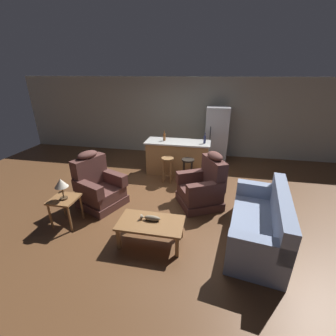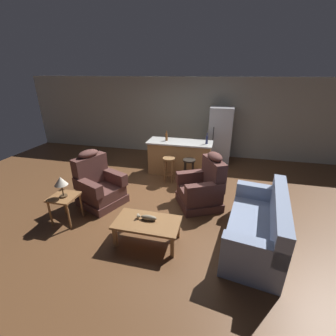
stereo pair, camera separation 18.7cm
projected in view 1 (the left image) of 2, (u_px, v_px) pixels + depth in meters
name	position (u px, v px, depth m)	size (l,w,h in m)	color
ground_plane	(169.00, 195.00, 5.41)	(12.00, 12.00, 0.00)	brown
back_wall	(186.00, 117.00, 7.72)	(12.00, 0.05, 2.60)	#B2B2A3
coffee_table	(151.00, 225.00, 3.77)	(1.10, 0.60, 0.42)	olive
fish_figurine	(150.00, 218.00, 3.78)	(0.34, 0.10, 0.10)	#4C3823
couch	(261.00, 225.00, 3.81)	(1.13, 2.01, 0.94)	#8493B2
recliner_near_lamp	(98.00, 187.00, 4.90)	(1.10, 1.10, 1.20)	brown
recliner_near_island	(203.00, 187.00, 4.89)	(1.13, 1.13, 1.20)	brown
end_table	(65.00, 203.00, 4.22)	(0.48, 0.48, 0.56)	olive
table_lamp	(61.00, 184.00, 4.04)	(0.24, 0.24, 0.41)	#4C3823
kitchen_island	(178.00, 157.00, 6.44)	(1.80, 0.70, 0.95)	#9E7042
bar_stool_left	(168.00, 165.00, 5.90)	(0.32, 0.32, 0.68)	olive
bar_stool_right	(188.00, 167.00, 5.81)	(0.32, 0.32, 0.68)	black
refrigerator	(216.00, 135.00, 7.17)	(0.70, 0.69, 1.76)	#B7B7BC
bottle_tall_green	(205.00, 139.00, 6.04)	(0.06, 0.06, 0.29)	#23284C
bottle_short_amber	(164.00, 137.00, 6.29)	(0.07, 0.07, 0.28)	brown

